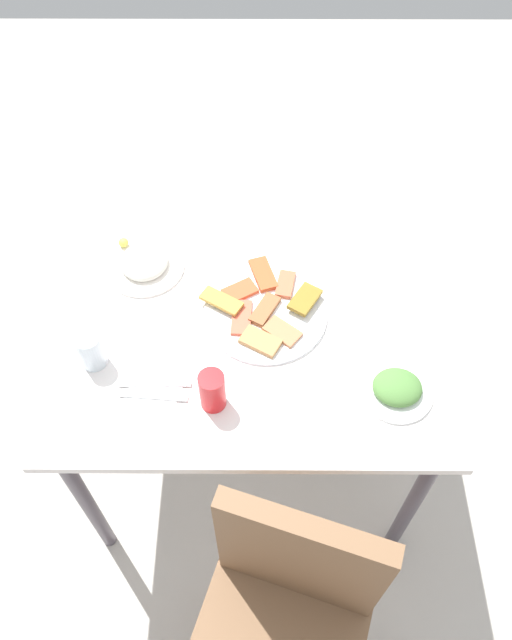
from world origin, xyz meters
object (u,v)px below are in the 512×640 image
(drinking_glass, at_px, (91,350))
(dining_chair, at_px, (284,619))
(salad_plate_greens, at_px, (397,389))
(spoon, at_px, (154,396))
(dining_table, at_px, (250,353))
(salad_plate_rice, at_px, (144,263))
(soda_can, at_px, (212,391))
(paper_napkin, at_px, (155,391))
(pide_platter, at_px, (265,310))
(fork, at_px, (155,384))

(drinking_glass, bearing_deg, dining_chair, 130.56)
(salad_plate_greens, bearing_deg, dining_chair, 59.50)
(spoon, bearing_deg, salad_plate_greens, -173.73)
(dining_table, height_order, salad_plate_rice, salad_plate_rice)
(dining_table, height_order, salad_plate_greens, salad_plate_greens)
(spoon, bearing_deg, salad_plate_rice, -76.37)
(soda_can, xyz_separation_m, paper_napkin, (0.15, -0.03, -0.06))
(pide_platter, relative_size, drinking_glass, 3.27)
(dining_chair, bearing_deg, salad_plate_greens, -120.50)
(dining_chair, relative_size, salad_plate_greens, 4.76)
(pide_platter, relative_size, spoon, 2.09)
(dining_chair, height_order, soda_can, dining_chair)
(dining_table, xyz_separation_m, paper_napkin, (0.24, 0.18, 0.09))
(pide_platter, relative_size, soda_can, 3.01)
(salad_plate_rice, relative_size, spoon, 1.34)
(dining_chair, xyz_separation_m, pide_platter, (0.05, -0.75, 0.26))
(dining_chair, height_order, spoon, dining_chair)
(salad_plate_greens, distance_m, drinking_glass, 0.80)
(soda_can, height_order, drinking_glass, soda_can)
(pide_platter, xyz_separation_m, salad_plate_rice, (0.36, -0.17, 0.01))
(dining_chair, distance_m, salad_plate_greens, 0.63)
(dining_table, xyz_separation_m, spoon, (0.24, 0.19, 0.10))
(pide_platter, relative_size, salad_plate_greens, 1.93)
(soda_can, bearing_deg, salad_plate_rice, -63.70)
(soda_can, height_order, paper_napkin, soda_can)
(salad_plate_rice, bearing_deg, spoon, 99.00)
(dining_chair, relative_size, paper_napkin, 6.70)
(dining_table, height_order, pide_platter, pide_platter)
(salad_plate_greens, relative_size, drinking_glass, 1.69)
(salad_plate_greens, bearing_deg, soda_can, 3.92)
(salad_plate_rice, xyz_separation_m, paper_napkin, (-0.07, 0.42, -0.02))
(dining_chair, distance_m, pide_platter, 0.79)
(salad_plate_greens, distance_m, paper_napkin, 0.62)
(pide_platter, bearing_deg, drinking_glass, 19.84)
(drinking_glass, bearing_deg, paper_napkin, 151.78)
(soda_can, relative_size, spoon, 0.70)
(drinking_glass, height_order, fork, drinking_glass)
(dining_chair, relative_size, drinking_glass, 8.06)
(paper_napkin, height_order, spoon, spoon)
(dining_chair, bearing_deg, salad_plate_rice, -66.27)
(drinking_glass, bearing_deg, salad_plate_greens, 173.51)
(dining_table, distance_m, paper_napkin, 0.32)
(pide_platter, xyz_separation_m, paper_napkin, (0.29, 0.25, -0.01))
(dining_table, relative_size, paper_napkin, 8.00)
(dining_table, relative_size, salad_plate_greens, 5.68)
(drinking_glass, bearing_deg, salad_plate_rice, -106.58)
(paper_napkin, bearing_deg, spoon, 90.00)
(dining_table, xyz_separation_m, dining_chair, (-0.09, 0.67, -0.16))
(spoon, bearing_deg, fork, -85.37)
(salad_plate_rice, bearing_deg, dining_chair, 113.73)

